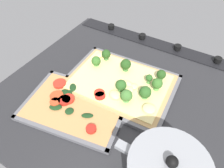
# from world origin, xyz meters

# --- Properties ---
(ground_plane) EXTENTS (0.79, 0.72, 0.03)m
(ground_plane) POSITION_xyz_m (0.00, 0.00, -0.01)
(ground_plane) COLOR #28282B
(stove_control_panel) EXTENTS (0.76, 0.07, 0.03)m
(stove_control_panel) POSITION_xyz_m (-0.00, -0.33, 0.01)
(stove_control_panel) COLOR black
(stove_control_panel) RESTS_ON ground_plane
(baking_tray_front) EXTENTS (0.38, 0.29, 0.01)m
(baking_tray_front) POSITION_xyz_m (0.03, -0.03, 0.00)
(baking_tray_front) COLOR slate
(baking_tray_front) RESTS_ON ground_plane
(broccoli_pizza) EXTENTS (0.36, 0.27, 0.06)m
(broccoli_pizza) POSITION_xyz_m (0.02, -0.03, 0.02)
(broccoli_pizza) COLOR tan
(broccoli_pizza) RESTS_ON baking_tray_front
(baking_tray_back) EXTENTS (0.35, 0.27, 0.01)m
(baking_tray_back) POSITION_xyz_m (0.10, 0.12, 0.00)
(baking_tray_back) COLOR slate
(baking_tray_back) RESTS_ON ground_plane
(veggie_pizza_back) EXTENTS (0.32, 0.24, 0.02)m
(veggie_pizza_back) POSITION_xyz_m (0.11, 0.12, 0.01)
(veggie_pizza_back) COLOR tan
(veggie_pizza_back) RESTS_ON baking_tray_back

